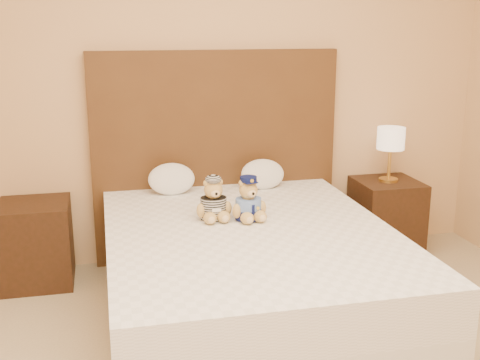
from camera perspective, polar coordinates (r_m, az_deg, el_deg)
The scene contains 9 objects.
bed at distance 3.51m, azimuth 0.94°, elevation -8.89°, with size 1.60×2.00×0.55m.
headboard at distance 4.31m, azimuth -2.28°, elevation 2.21°, with size 1.75×0.08×1.50m, color #4C2F17.
nightstand_left at distance 4.19m, azimuth -18.75°, elevation -5.70°, with size 0.45×0.45×0.55m, color #341B10.
nightstand_right at distance 4.64m, azimuth 13.67°, elevation -3.38°, with size 0.45×0.45×0.55m, color #341B10.
lamp at distance 4.50m, azimuth 14.11°, elevation 3.59°, with size 0.20×0.20×0.40m.
teddy_police at distance 3.53m, azimuth 0.80°, elevation -1.76°, with size 0.22×0.22×0.26m, color tan, non-canonical shape.
teddy_prisoner at distance 3.54m, azimuth -2.53°, elevation -1.82°, with size 0.22×0.21×0.25m, color tan, non-canonical shape.
pillow_left at distance 4.11m, azimuth -6.52°, elevation 0.24°, with size 0.32×0.21×0.22m, color white.
pillow_right at distance 4.22m, azimuth 2.16°, elevation 0.70°, with size 0.31×0.20×0.22m, color white.
Camera 1 is at (-0.78, -1.92, 1.68)m, focal length 45.00 mm.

